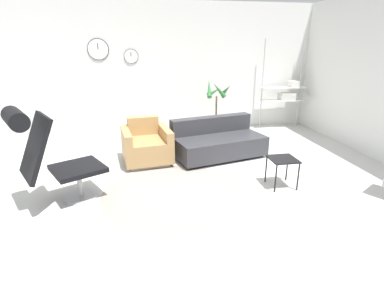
# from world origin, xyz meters

# --- Properties ---
(ground_plane) EXTENTS (12.00, 12.00, 0.00)m
(ground_plane) POSITION_xyz_m (0.00, 0.00, 0.00)
(ground_plane) COLOR silver
(wall_back) EXTENTS (12.00, 0.09, 2.80)m
(wall_back) POSITION_xyz_m (-0.00, 3.08, 1.40)
(wall_back) COLOR silver
(wall_back) RESTS_ON ground_plane
(round_rug) EXTENTS (1.95, 1.95, 0.01)m
(round_rug) POSITION_xyz_m (-0.18, -0.20, 0.00)
(round_rug) COLOR gray
(round_rug) RESTS_ON ground_plane
(lounge_chair) EXTENTS (1.13, 0.96, 1.24)m
(lounge_chair) POSITION_xyz_m (-1.69, -0.24, 0.73)
(lounge_chair) COLOR #BCBCC1
(lounge_chair) RESTS_ON ground_plane
(armchair_red) EXTENTS (0.87, 0.91, 0.72)m
(armchair_red) POSITION_xyz_m (-0.52, 1.06, 0.28)
(armchair_red) COLOR silver
(armchair_red) RESTS_ON ground_plane
(couch_low) EXTENTS (1.70, 1.16, 0.67)m
(couch_low) POSITION_xyz_m (0.74, 1.11, 0.25)
(couch_low) COLOR black
(couch_low) RESTS_ON ground_plane
(side_table) EXTENTS (0.36, 0.36, 0.41)m
(side_table) POSITION_xyz_m (1.31, -0.23, 0.36)
(side_table) COLOR black
(side_table) RESTS_ON ground_plane
(potted_plant) EXTENTS (0.52, 0.48, 1.22)m
(potted_plant) POSITION_xyz_m (1.05, 2.44, 0.46)
(potted_plant) COLOR brown
(potted_plant) RESTS_ON ground_plane
(shelf_unit) EXTENTS (1.01, 0.28, 2.04)m
(shelf_unit) POSITION_xyz_m (2.79, 2.75, 0.85)
(shelf_unit) COLOR #BCBCC1
(shelf_unit) RESTS_ON ground_plane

